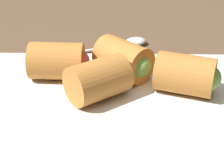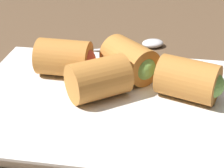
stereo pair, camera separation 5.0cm
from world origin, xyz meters
TOP-DOWN VIEW (x-y plane):
  - table_surface at (0.00, 0.00)cm, footprint 180.00×140.00cm
  - serving_plate at (-0.84, 0.12)cm, footprint 31.56×22.97cm
  - roll_front_left at (0.33, -0.09)cm, footprint 7.69×7.31cm
  - roll_front_right at (-9.24, -1.29)cm, footprint 7.48×6.23cm
  - roll_back_left at (5.36, -4.46)cm, footprint 7.15×4.65cm
  - roll_back_right at (-2.36, -4.95)cm, footprint 7.58×7.58cm
  - spoon at (-1.82, -17.10)cm, footprint 17.35×8.31cm

SIDE VIEW (x-z plane):
  - table_surface at x=0.00cm, z-range 0.00..2.00cm
  - spoon at x=-1.82cm, z-range 1.93..3.07cm
  - serving_plate at x=-0.84cm, z-range 2.01..3.51cm
  - roll_front_left at x=0.33cm, z-range 3.50..7.92cm
  - roll_front_right at x=-9.24cm, z-range 3.50..7.92cm
  - roll_back_left at x=5.36cm, z-range 3.50..7.92cm
  - roll_back_right at x=-2.36cm, z-range 3.50..7.92cm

